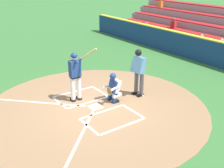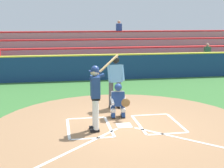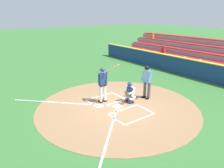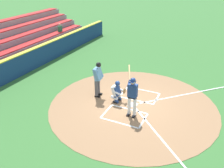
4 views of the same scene
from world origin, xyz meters
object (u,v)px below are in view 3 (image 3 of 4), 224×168
catcher (130,92)px  plate_umpire (147,80)px  batter (103,82)px  baseball (150,98)px

catcher → plate_umpire: 1.22m
plate_umpire → catcher: bearing=85.0°
batter → plate_umpire: batter is taller
batter → plate_umpire: size_ratio=1.14×
batter → catcher: bearing=-128.3°
plate_umpire → baseball: 1.06m
batter → baseball: 2.76m
baseball → batter: bearing=63.0°
catcher → plate_umpire: bearing=-95.0°
batter → plate_umpire: (-0.96, -2.20, -0.02)m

